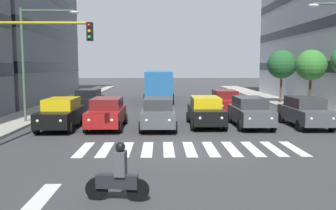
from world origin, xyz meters
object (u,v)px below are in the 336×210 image
Objects in this scene: bus_behind_traffic at (159,82)px; motorcycle_with_rider at (118,177)px; car_0 at (305,112)px; street_lamp_right at (33,51)px; car_row2_0 at (88,100)px; car_1 at (250,112)px; street_tree_2 at (311,65)px; traffic_light_gantry at (17,61)px; street_tree_3 at (282,64)px; car_row2_1 at (225,101)px; car_3 at (158,113)px; car_5 at (61,113)px; car_4 at (107,113)px; car_2 at (206,111)px.

motorcycle_with_rider is (0.99, 27.09, -1.21)m from bus_behind_traffic.
car_0 is 0.65× the size of street_lamp_right.
motorcycle_with_rider is at bearing 103.62° from car_row2_0.
car_0 and car_row2_0 have the same top height.
car_1 is 2.61× the size of motorcycle_with_rider.
street_tree_2 is (-17.02, 0.88, 2.69)m from car_row2_0.
traffic_light_gantry reaches higher than car_0.
car_1 is at bearing 64.06° from street_tree_3.
street_tree_3 is at bearing -134.53° from car_row2_1.
motorcycle_with_rider is at bearing 60.62° from car_1.
motorcycle_with_rider is at bearing 62.41° from street_tree_3.
traffic_light_gantry is 24.83m from street_tree_3.
car_row2_0 is 0.92× the size of street_tree_3.
bus_behind_traffic reaches higher than car_1.
car_1 is at bearing -154.87° from traffic_light_gantry.
car_0 is 0.81× the size of traffic_light_gantry.
car_row2_0 is at bearing -54.49° from car_3.
street_tree_2 reaches higher than car_row2_0.
car_5 is at bearing 31.74° from car_row2_1.
car_4 is 10.08m from car_row2_1.
street_tree_3 reaches higher than car_0.
car_3 is at bearing 14.61° from car_2.
car_0 is 7.03m from car_row2_1.
car_4 is at bearing -2.65° from car_3.
car_0 is 1.00× the size of car_1.
street_tree_2 reaches higher than car_4.
car_5 reaches higher than motorcycle_with_rider.
car_row2_1 is (3.56, -6.06, 0.00)m from car_0.
car_5 is at bearing 0.42° from car_3.
street_tree_2 is at bearing -155.28° from car_4.
car_2 and car_5 have the same top height.
car_row2_1 is 2.61× the size of motorcycle_with_rider.
car_1 is at bearing -177.98° from car_4.
car_row2_1 is 9.64m from street_tree_3.
traffic_light_gantry is (4.86, -6.00, 3.07)m from motorcycle_with_rider.
car_3 is 0.96× the size of street_tree_2.
car_0 is 0.92× the size of street_tree_3.
car_3 is 17.53m from street_tree_3.
car_5 is at bearing 21.92° from street_tree_2.
car_2 is 0.42× the size of bus_behind_traffic.
car_2 is at bearing -3.85° from car_0.
street_tree_3 is at bearing -138.19° from car_4.
motorcycle_with_rider is at bearing 71.89° from car_2.
car_2 is 1.00× the size of car_row2_0.
bus_behind_traffic is 12.04m from street_tree_3.
motorcycle_with_rider is at bearing 54.56° from street_tree_2.
street_lamp_right is at bearing -6.21° from car_2.
car_row2_1 is 15.85m from traffic_light_gantry.
street_lamp_right is at bearing 70.54° from car_row2_0.
car_row2_0 is 10.53m from car_row2_1.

